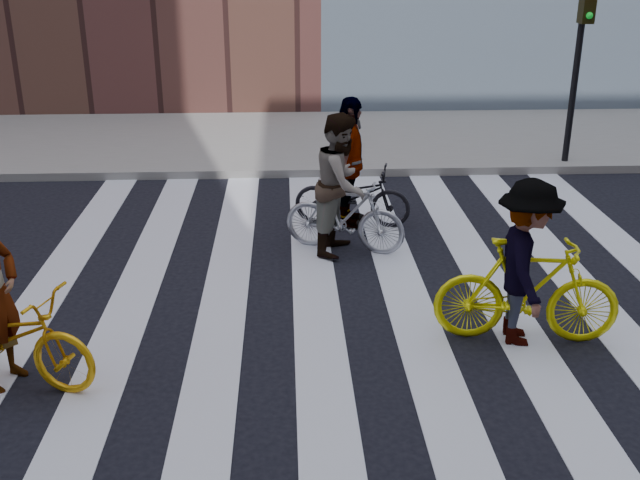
{
  "coord_description": "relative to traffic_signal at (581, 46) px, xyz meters",
  "views": [
    {
      "loc": [
        -0.88,
        -8.08,
        4.0
      ],
      "look_at": [
        -0.49,
        0.3,
        0.65
      ],
      "focal_mm": 42.0,
      "sensor_mm": 36.0,
      "label": 1
    }
  ],
  "objects": [
    {
      "name": "zebra_crosswalk",
      "position": [
        -4.4,
        -5.32,
        -2.27
      ],
      "size": [
        8.25,
        10.0,
        0.01
      ],
      "color": "silver",
      "rests_on": "ground"
    },
    {
      "name": "rider_right",
      "position": [
        -2.82,
        -6.4,
        -1.38
      ],
      "size": [
        0.82,
        1.24,
        1.8
      ],
      "primitive_type": "imported",
      "rotation": [
        0.0,
        0.0,
        1.43
      ],
      "color": "slate",
      "rests_on": "ground"
    },
    {
      "name": "bike_yellow_left",
      "position": [
        -7.99,
        -6.99,
        -1.78
      ],
      "size": [
        2.03,
        1.22,
        1.01
      ],
      "primitive_type": "imported",
      "rotation": [
        0.0,
        0.0,
        1.26
      ],
      "color": "#EAA10D",
      "rests_on": "ground"
    },
    {
      "name": "rider_rear",
      "position": [
        -4.34,
        -2.78,
        -1.3
      ],
      "size": [
        0.71,
        1.22,
        1.95
      ],
      "primitive_type": "imported",
      "rotation": [
        0.0,
        0.0,
        1.35
      ],
      "color": "slate",
      "rests_on": "ground"
    },
    {
      "name": "rider_mid",
      "position": [
        -4.54,
        -3.78,
        -1.31
      ],
      "size": [
        1.02,
        1.14,
        1.93
      ],
      "primitive_type": "imported",
      "rotation": [
        0.0,
        0.0,
        1.21
      ],
      "color": "slate",
      "rests_on": "ground"
    },
    {
      "name": "traffic_signal",
      "position": [
        0.0,
        0.0,
        0.0
      ],
      "size": [
        0.22,
        0.42,
        3.33
      ],
      "color": "black",
      "rests_on": "ground"
    },
    {
      "name": "bike_dark_rear",
      "position": [
        -4.29,
        -2.78,
        -1.82
      ],
      "size": [
        1.84,
        0.98,
        0.92
      ],
      "primitive_type": "imported",
      "rotation": [
        0.0,
        0.0,
        1.35
      ],
      "color": "black",
      "rests_on": "ground"
    },
    {
      "name": "bike_yellow_right",
      "position": [
        -2.77,
        -6.4,
        -1.7
      ],
      "size": [
        1.99,
        0.81,
        1.16
      ],
      "primitive_type": "imported",
      "rotation": [
        0.0,
        0.0,
        1.43
      ],
      "color": "#F4EC0D",
      "rests_on": "ground"
    },
    {
      "name": "ground",
      "position": [
        -4.4,
        -5.32,
        -2.28
      ],
      "size": [
        100.0,
        100.0,
        0.0
      ],
      "primitive_type": "plane",
      "color": "black",
      "rests_on": "ground"
    },
    {
      "name": "sidewalk_far",
      "position": [
        -4.4,
        2.18,
        -2.2
      ],
      "size": [
        100.0,
        5.0,
        0.15
      ],
      "primitive_type": "cube",
      "color": "gray",
      "rests_on": "ground"
    },
    {
      "name": "bike_silver_mid",
      "position": [
        -4.49,
        -3.78,
        -1.77
      ],
      "size": [
        1.76,
        1.05,
        1.02
      ],
      "primitive_type": "imported",
      "rotation": [
        0.0,
        0.0,
        1.21
      ],
      "color": "#AAABB4",
      "rests_on": "ground"
    }
  ]
}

